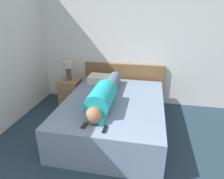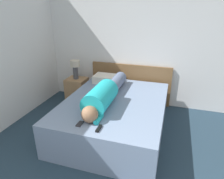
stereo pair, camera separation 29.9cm
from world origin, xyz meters
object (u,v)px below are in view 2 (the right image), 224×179
(bed, at_px, (115,115))
(tv_remote, at_px, (99,128))
(person_lying, at_px, (105,94))
(pillow_near_headboard, at_px, (107,79))
(nightstand, at_px, (77,90))
(table_lamp, at_px, (75,67))
(cell_phone, at_px, (80,124))

(bed, distance_m, tv_remote, 0.90)
(person_lying, relative_size, pillow_near_headboard, 3.37)
(nightstand, bearing_deg, bed, -36.04)
(pillow_near_headboard, distance_m, tv_remote, 1.66)
(nightstand, relative_size, tv_remote, 3.51)
(person_lying, bearing_deg, pillow_near_headboard, 107.17)
(bed, xyz_separation_m, table_lamp, (-1.10, 0.80, 0.51))
(person_lying, bearing_deg, table_lamp, 136.34)
(pillow_near_headboard, height_order, tv_remote, pillow_near_headboard)
(person_lying, height_order, cell_phone, person_lying)
(pillow_near_headboard, height_order, cell_phone, pillow_near_headboard)
(cell_phone, bearing_deg, table_lamp, 118.45)
(nightstand, relative_size, cell_phone, 4.05)
(person_lying, distance_m, tv_remote, 0.75)
(bed, height_order, person_lying, person_lying)
(pillow_near_headboard, bearing_deg, nightstand, 175.57)
(bed, bearing_deg, tv_remote, -86.72)
(person_lying, xyz_separation_m, pillow_near_headboard, (-0.27, 0.88, -0.07))
(cell_phone, bearing_deg, nightstand, 118.45)
(bed, distance_m, table_lamp, 1.46)
(nightstand, distance_m, person_lying, 1.42)
(bed, distance_m, nightstand, 1.36)
(table_lamp, bearing_deg, tv_remote, -55.14)
(bed, relative_size, cell_phone, 15.88)
(bed, distance_m, person_lying, 0.46)
(tv_remote, bearing_deg, table_lamp, 124.86)
(bed, bearing_deg, nightstand, 143.96)
(nightstand, xyz_separation_m, tv_remote, (1.15, -1.65, 0.29))
(bed, bearing_deg, cell_phone, -105.45)
(person_lying, distance_m, pillow_near_headboard, 0.92)
(bed, relative_size, table_lamp, 5.16)
(bed, xyz_separation_m, pillow_near_headboard, (-0.40, 0.75, 0.35))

